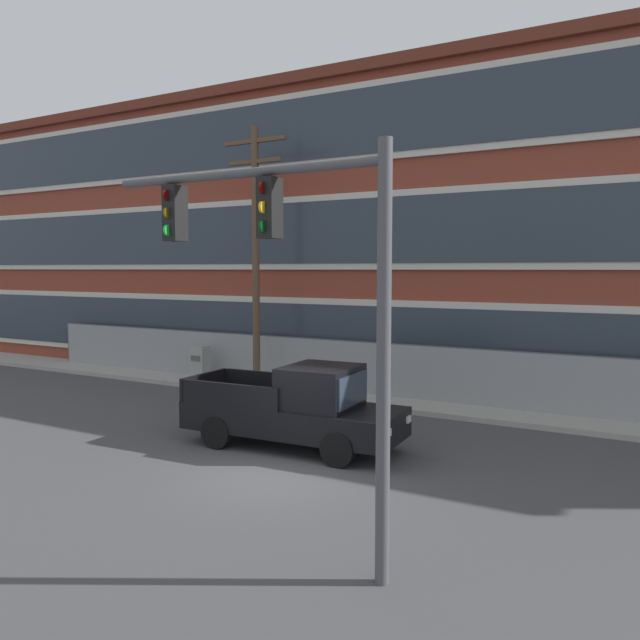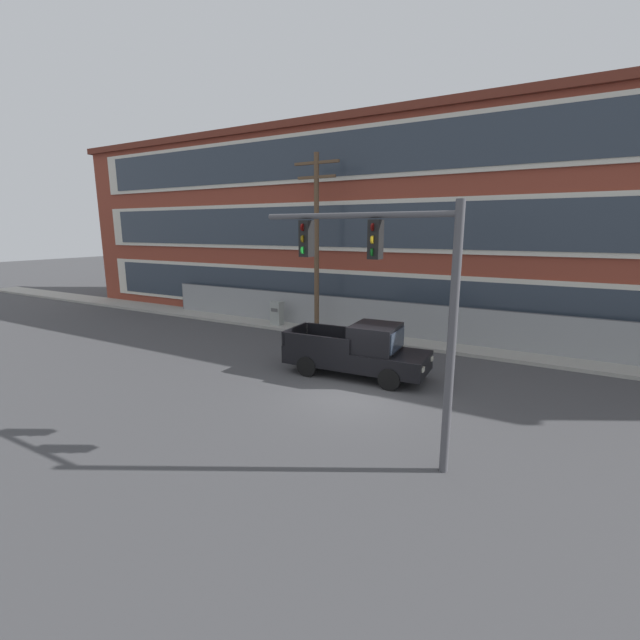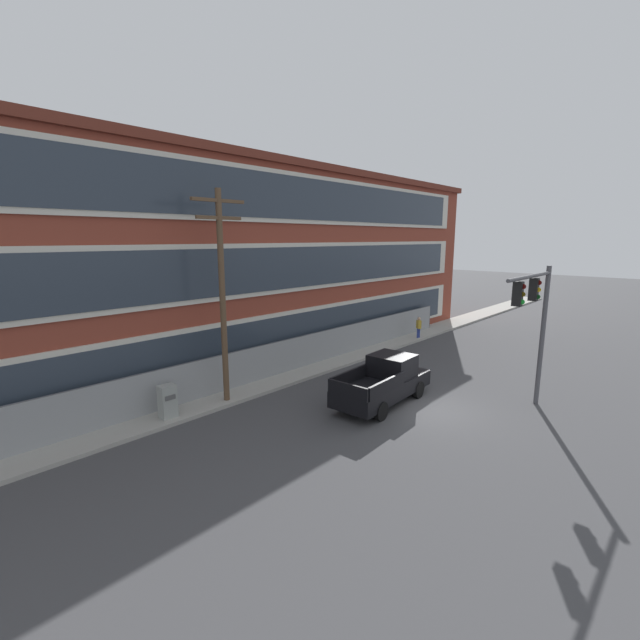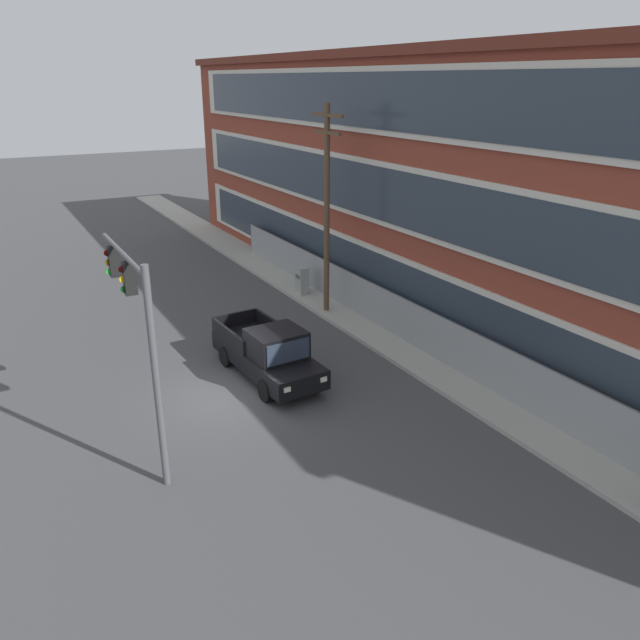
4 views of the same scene
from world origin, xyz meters
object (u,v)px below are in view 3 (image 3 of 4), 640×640
Objects in this scene: pickup_truck_black at (384,382)px; pedestrian_near_cabinet at (419,327)px; traffic_signal_mast at (535,312)px; electrical_cabinet at (168,403)px; utility_pole_near_corner at (222,289)px.

pedestrian_near_cabinet is at bearing 23.07° from pickup_truck_black.
pickup_truck_black is (-3.13, 5.14, -3.38)m from traffic_signal_mast.
pickup_truck_black is 3.71× the size of electrical_cabinet.
utility_pole_near_corner is at bearing -3.21° from electrical_cabinet.
pickup_truck_black is at bearing 121.34° from traffic_signal_mast.
pickup_truck_black is at bearing -46.72° from utility_pole_near_corner.
electrical_cabinet is at bearing 176.79° from utility_pole_near_corner.
pickup_truck_black is 12.87m from pedestrian_near_cabinet.
traffic_signal_mast is 13.82m from pedestrian_near_cabinet.
electrical_cabinet is 0.90× the size of pedestrian_near_cabinet.
traffic_signal_mast is at bearing -52.19° from utility_pole_near_corner.
electrical_cabinet is (-2.75, 0.15, -4.42)m from utility_pole_near_corner.
utility_pole_near_corner is 17.25m from pedestrian_near_cabinet.
pedestrian_near_cabinet is at bearing -0.49° from utility_pole_near_corner.
utility_pole_near_corner is (-4.88, 5.19, 4.21)m from pickup_truck_black.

